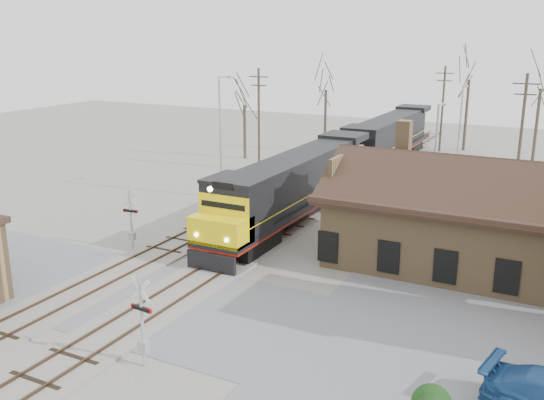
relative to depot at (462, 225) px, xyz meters
The scene contains 19 objects.
ground 17.14m from the depot, 134.97° to the right, with size 140.00×140.00×0.00m, color gray.
road 17.13m from the depot, 134.97° to the right, with size 60.00×9.00×0.03m, color slate.
track_main 12.58m from the depot, 165.97° to the left, with size 3.40×90.00×0.24m.
track_siding 16.92m from the depot, 169.70° to the left, with size 3.40×90.00×0.24m.
depot is the anchor object (origin of this frame).
locomotive_lead 12.30m from the depot, 167.13° to the left, with size 3.30×22.08×4.91m.
locomotive_trailing 27.81m from the depot, 115.54° to the left, with size 3.30×22.08×4.64m.
crossbuck_near 19.35m from the depot, 117.86° to the right, with size 1.11×0.29×3.88m.
crossbuck_far 19.56m from the depot, 160.40° to the right, with size 1.08×0.28×3.80m.
streetlight_a 21.20m from the depot, 162.04° to the left, with size 0.25×2.04×9.71m.
streetlight_b 9.53m from the depot, 112.40° to the left, with size 0.25×2.04×8.20m.
streetlight_c 24.19m from the depot, 101.10° to the left, with size 0.25×2.04×8.35m.
utility_pole_a 27.95m from the depot, 142.84° to the left, with size 2.00×0.24×9.76m.
utility_pole_b 36.00m from the depot, 103.98° to the left, with size 2.00×0.24×9.48m.
utility_pole_c 16.71m from the depot, 85.62° to the left, with size 2.00×0.24×9.99m.
tree_a 34.16m from the depot, 140.99° to the left, with size 3.75×3.75×9.19m.
tree_b 35.52m from the depot, 125.13° to the left, with size 4.59×4.59×11.26m.
tree_c 37.91m from the depot, 99.84° to the left, with size 5.28×5.28×12.93m.
tree_d 33.50m from the depot, 87.80° to the left, with size 5.04×5.04×12.34m.
Camera 1 is at (17.39, -22.01, 12.88)m, focal length 40.00 mm.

